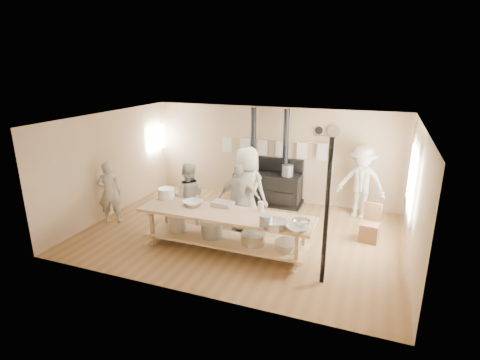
% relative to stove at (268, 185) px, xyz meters
% --- Properties ---
extents(ground, '(7.00, 7.00, 0.00)m').
position_rel_stove_xyz_m(ground, '(0.01, -2.12, -0.52)').
color(ground, brown).
rests_on(ground, ground).
extents(room_shell, '(7.00, 7.00, 7.00)m').
position_rel_stove_xyz_m(room_shell, '(0.01, -2.12, 1.10)').
color(room_shell, tan).
rests_on(room_shell, ground).
extents(window_right, '(0.09, 1.50, 1.65)m').
position_rel_stove_xyz_m(window_right, '(3.48, -1.52, 0.98)').
color(window_right, beige).
rests_on(window_right, ground).
extents(left_opening, '(0.00, 0.90, 0.90)m').
position_rel_stove_xyz_m(left_opening, '(-3.44, -0.12, 1.08)').
color(left_opening, white).
rests_on(left_opening, ground).
extents(stove, '(1.90, 0.75, 2.60)m').
position_rel_stove_xyz_m(stove, '(0.00, 0.00, 0.00)').
color(stove, black).
rests_on(stove, ground).
extents(towel_rail, '(3.00, 0.04, 0.47)m').
position_rel_stove_xyz_m(towel_rail, '(0.01, 0.28, 1.04)').
color(towel_rail, tan).
rests_on(towel_rail, ground).
extents(back_wall_shelf, '(0.63, 0.14, 0.32)m').
position_rel_stove_xyz_m(back_wall_shelf, '(1.47, 0.32, 1.48)').
color(back_wall_shelf, tan).
rests_on(back_wall_shelf, ground).
extents(prep_table, '(3.60, 0.90, 0.85)m').
position_rel_stove_xyz_m(prep_table, '(-0.00, -3.02, -0.00)').
color(prep_table, tan).
rests_on(prep_table, ground).
extents(support_post, '(0.08, 0.08, 2.60)m').
position_rel_stove_xyz_m(support_post, '(2.06, -3.47, 0.78)').
color(support_post, black).
rests_on(support_post, ground).
extents(cook_far_left, '(0.67, 0.60, 1.53)m').
position_rel_stove_xyz_m(cook_far_left, '(-3.14, -2.65, 0.24)').
color(cook_far_left, beige).
rests_on(cook_far_left, ground).
extents(cook_left, '(0.90, 0.78, 1.58)m').
position_rel_stove_xyz_m(cook_left, '(-1.22, -2.27, 0.27)').
color(cook_left, beige).
rests_on(cook_left, ground).
extents(cook_center, '(1.07, 0.82, 1.96)m').
position_rel_stove_xyz_m(cook_center, '(0.06, -1.86, 0.46)').
color(cook_center, beige).
rests_on(cook_center, ground).
extents(cook_right, '(1.01, 0.54, 1.64)m').
position_rel_stove_xyz_m(cook_right, '(-0.03, -2.11, 0.30)').
color(cook_right, beige).
rests_on(cook_right, ground).
extents(cook_by_window, '(1.28, 0.87, 1.83)m').
position_rel_stove_xyz_m(cook_by_window, '(2.44, -0.17, 0.40)').
color(cook_by_window, beige).
rests_on(cook_by_window, ground).
extents(chair, '(0.43, 0.43, 0.82)m').
position_rel_stove_xyz_m(chair, '(2.76, -1.46, -0.28)').
color(chair, brown).
rests_on(chair, ground).
extents(bowl_white_a, '(0.52, 0.52, 0.10)m').
position_rel_stove_xyz_m(bowl_white_a, '(-0.79, -2.88, 0.38)').
color(bowl_white_a, white).
rests_on(bowl_white_a, prep_table).
extents(bowl_steel_a, '(0.39, 0.39, 0.09)m').
position_rel_stove_xyz_m(bowl_steel_a, '(-0.25, -2.69, 0.37)').
color(bowl_steel_a, silver).
rests_on(bowl_steel_a, prep_table).
extents(bowl_white_b, '(0.56, 0.56, 0.10)m').
position_rel_stove_xyz_m(bowl_white_b, '(1.56, -3.35, 0.38)').
color(bowl_white_b, white).
rests_on(bowl_white_b, prep_table).
extents(bowl_steel_b, '(0.35, 0.35, 0.11)m').
position_rel_stove_xyz_m(bowl_steel_b, '(1.56, -3.07, 0.38)').
color(bowl_steel_b, silver).
rests_on(bowl_steel_b, prep_table).
extents(roasting_pan, '(0.45, 0.31, 0.09)m').
position_rel_stove_xyz_m(roasting_pan, '(-0.19, -2.69, 0.38)').
color(roasting_pan, '#B2B2B7').
rests_on(roasting_pan, prep_table).
extents(mixing_bowl_large, '(0.56, 0.56, 0.14)m').
position_rel_stove_xyz_m(mixing_bowl_large, '(1.14, -3.35, 0.40)').
color(mixing_bowl_large, silver).
rests_on(mixing_bowl_large, prep_table).
extents(bucket_galv, '(0.32, 0.32, 0.22)m').
position_rel_stove_xyz_m(bucket_galv, '(0.96, -3.35, 0.44)').
color(bucket_galv, gray).
rests_on(bucket_galv, prep_table).
extents(deep_bowl_enamel, '(0.41, 0.41, 0.22)m').
position_rel_stove_xyz_m(deep_bowl_enamel, '(-1.54, -2.69, 0.44)').
color(deep_bowl_enamel, white).
rests_on(deep_bowl_enamel, prep_table).
extents(pitcher, '(0.15, 0.15, 0.20)m').
position_rel_stove_xyz_m(pitcher, '(0.66, -2.69, 0.43)').
color(pitcher, white).
rests_on(pitcher, prep_table).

